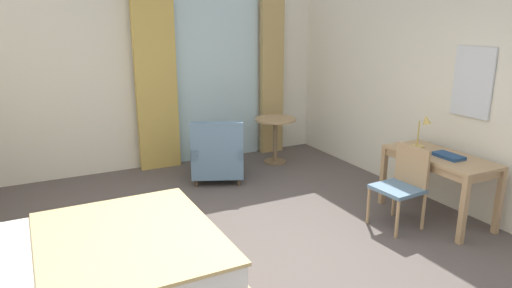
{
  "coord_description": "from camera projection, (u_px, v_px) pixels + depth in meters",
  "views": [
    {
      "loc": [
        -1.74,
        -3.27,
        2.2
      ],
      "look_at": [
        0.24,
        0.63,
        0.99
      ],
      "focal_mm": 32.07,
      "sensor_mm": 36.0,
      "label": 1
    }
  ],
  "objects": [
    {
      "name": "closed_book",
      "position": [
        448.0,
        156.0,
        4.93
      ],
      "size": [
        0.19,
        0.33,
        0.04
      ],
      "primitive_type": "cube",
      "rotation": [
        0.0,
        0.0,
        -0.01
      ],
      "color": "navy",
      "rests_on": "writing_desk"
    },
    {
      "name": "armchair_by_window",
      "position": [
        218.0,
        157.0,
        6.33
      ],
      "size": [
        0.94,
        0.98,
        0.88
      ],
      "color": "slate",
      "rests_on": "ground"
    },
    {
      "name": "round_cafe_table",
      "position": [
        275.0,
        130.0,
        7.06
      ],
      "size": [
        0.63,
        0.63,
        0.71
      ],
      "color": "tan",
      "rests_on": "ground"
    },
    {
      "name": "balcony_glass_door",
      "position": [
        215.0,
        81.0,
        7.14
      ],
      "size": [
        1.48,
        0.02,
        2.48
      ],
      "primitive_type": "cube",
      "color": "silver",
      "rests_on": "ground"
    },
    {
      "name": "wall_right",
      "position": [
        484.0,
        93.0,
        4.96
      ],
      "size": [
        0.12,
        7.05,
        2.82
      ],
      "primitive_type": "cube",
      "color": "silver",
      "rests_on": "ground"
    },
    {
      "name": "writing_desk",
      "position": [
        439.0,
        163.0,
        5.05
      ],
      "size": [
        0.6,
        1.23,
        0.74
      ],
      "color": "tan",
      "rests_on": "ground"
    },
    {
      "name": "desk_lamp",
      "position": [
        423.0,
        128.0,
        5.23
      ],
      "size": [
        0.17,
        0.24,
        0.41
      ],
      "color": "tan",
      "rests_on": "writing_desk"
    },
    {
      "name": "ground",
      "position": [
        264.0,
        273.0,
        4.18
      ],
      "size": [
        5.92,
        7.45,
        0.1
      ],
      "primitive_type": "cube",
      "color": "#564C47"
    },
    {
      "name": "bed",
      "position": [
        75.0,
        273.0,
        3.58
      ],
      "size": [
        2.2,
        1.74,
        1.05
      ],
      "color": "tan",
      "rests_on": "ground"
    },
    {
      "name": "curtain_panel_left",
      "position": [
        156.0,
        83.0,
        6.62
      ],
      "size": [
        0.6,
        0.1,
        2.58
      ],
      "primitive_type": "cube",
      "color": "tan",
      "rests_on": "ground"
    },
    {
      "name": "wall_mirror",
      "position": [
        473.0,
        82.0,
        4.98
      ],
      "size": [
        0.02,
        0.49,
        0.77
      ],
      "color": "silver"
    },
    {
      "name": "curtain_panel_right",
      "position": [
        272.0,
        75.0,
        7.45
      ],
      "size": [
        0.39,
        0.1,
        2.58
      ],
      "primitive_type": "cube",
      "color": "tan",
      "rests_on": "ground"
    },
    {
      "name": "wall_back",
      "position": [
        155.0,
        73.0,
        6.76
      ],
      "size": [
        5.52,
        0.12,
        2.82
      ],
      "primitive_type": "cube",
      "color": "silver",
      "rests_on": "ground"
    },
    {
      "name": "desk_chair",
      "position": [
        403.0,
        182.0,
        4.91
      ],
      "size": [
        0.46,
        0.48,
        0.88
      ],
      "color": "slate",
      "rests_on": "ground"
    }
  ]
}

